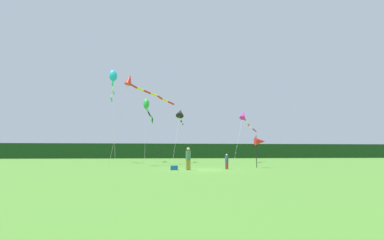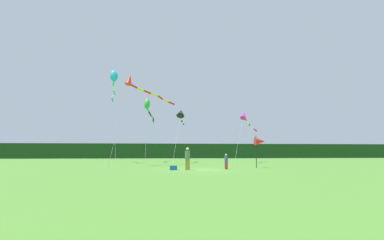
{
  "view_description": "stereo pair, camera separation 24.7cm",
  "coord_description": "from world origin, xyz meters",
  "px_view_note": "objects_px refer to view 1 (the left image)",
  "views": [
    {
      "loc": [
        -3.35,
        -22.68,
        1.31
      ],
      "look_at": [
        0.0,
        6.0,
        4.45
      ],
      "focal_mm": 27.93,
      "sensor_mm": 36.0,
      "label": 1
    },
    {
      "loc": [
        -3.1,
        -22.7,
        1.31
      ],
      "look_at": [
        0.0,
        6.0,
        4.45
      ],
      "focal_mm": 27.93,
      "sensor_mm": 36.0,
      "label": 2
    }
  ],
  "objects_px": {
    "banner_flag_pole": "(260,142)",
    "kite_red": "(137,85)",
    "cooler_box": "(174,168)",
    "person_adult": "(188,157)",
    "kite_magenta": "(245,118)",
    "kite_green": "(147,107)",
    "kite_cyan": "(113,79)",
    "person_child": "(227,161)",
    "kite_black": "(180,114)"
  },
  "relations": [
    {
      "from": "person_child",
      "to": "kite_magenta",
      "type": "height_order",
      "value": "kite_magenta"
    },
    {
      "from": "kite_red",
      "to": "kite_cyan",
      "type": "xyz_separation_m",
      "value": [
        -3.52,
        7.12,
        2.21
      ]
    },
    {
      "from": "kite_green",
      "to": "person_adult",
      "type": "bearing_deg",
      "value": -78.54
    },
    {
      "from": "kite_magenta",
      "to": "kite_black",
      "type": "height_order",
      "value": "kite_black"
    },
    {
      "from": "banner_flag_pole",
      "to": "kite_cyan",
      "type": "xyz_separation_m",
      "value": [
        -14.46,
        12.73,
        8.21
      ]
    },
    {
      "from": "kite_green",
      "to": "kite_red",
      "type": "relative_size",
      "value": 1.08
    },
    {
      "from": "cooler_box",
      "to": "kite_cyan",
      "type": "bearing_deg",
      "value": 114.38
    },
    {
      "from": "person_child",
      "to": "kite_cyan",
      "type": "xyz_separation_m",
      "value": [
        -11.05,
        14.66,
        9.79
      ]
    },
    {
      "from": "cooler_box",
      "to": "banner_flag_pole",
      "type": "relative_size",
      "value": 0.19
    },
    {
      "from": "kite_magenta",
      "to": "kite_black",
      "type": "xyz_separation_m",
      "value": [
        -8.4,
        1.37,
        0.65
      ]
    },
    {
      "from": "kite_red",
      "to": "person_adult",
      "type": "bearing_deg",
      "value": -61.95
    },
    {
      "from": "person_adult",
      "to": "kite_red",
      "type": "bearing_deg",
      "value": 118.05
    },
    {
      "from": "banner_flag_pole",
      "to": "kite_magenta",
      "type": "bearing_deg",
      "value": 78.57
    },
    {
      "from": "person_child",
      "to": "kite_green",
      "type": "height_order",
      "value": "kite_green"
    },
    {
      "from": "person_child",
      "to": "kite_red",
      "type": "bearing_deg",
      "value": 134.93
    },
    {
      "from": "person_adult",
      "to": "cooler_box",
      "type": "relative_size",
      "value": 3.14
    },
    {
      "from": "person_child",
      "to": "banner_flag_pole",
      "type": "height_order",
      "value": "banner_flag_pole"
    },
    {
      "from": "person_adult",
      "to": "cooler_box",
      "type": "height_order",
      "value": "person_adult"
    },
    {
      "from": "kite_green",
      "to": "kite_black",
      "type": "relative_size",
      "value": 1.31
    },
    {
      "from": "cooler_box",
      "to": "kite_black",
      "type": "relative_size",
      "value": 0.07
    },
    {
      "from": "kite_green",
      "to": "kite_black",
      "type": "xyz_separation_m",
      "value": [
        4.39,
        -1.72,
        -1.12
      ]
    },
    {
      "from": "person_adult",
      "to": "cooler_box",
      "type": "xyz_separation_m",
      "value": [
        -1.03,
        0.17,
        -0.77
      ]
    },
    {
      "from": "kite_black",
      "to": "kite_green",
      "type": "bearing_deg",
      "value": 158.66
    },
    {
      "from": "cooler_box",
      "to": "kite_green",
      "type": "height_order",
      "value": "kite_green"
    },
    {
      "from": "kite_green",
      "to": "kite_cyan",
      "type": "height_order",
      "value": "kite_cyan"
    },
    {
      "from": "banner_flag_pole",
      "to": "kite_magenta",
      "type": "height_order",
      "value": "kite_magenta"
    },
    {
      "from": "kite_green",
      "to": "kite_magenta",
      "type": "relative_size",
      "value": 1.03
    },
    {
      "from": "person_adult",
      "to": "kite_cyan",
      "type": "height_order",
      "value": "kite_cyan"
    },
    {
      "from": "cooler_box",
      "to": "person_adult",
      "type": "bearing_deg",
      "value": -9.35
    },
    {
      "from": "person_child",
      "to": "banner_flag_pole",
      "type": "bearing_deg",
      "value": 29.44
    },
    {
      "from": "banner_flag_pole",
      "to": "kite_black",
      "type": "bearing_deg",
      "value": 112.74
    },
    {
      "from": "person_adult",
      "to": "banner_flag_pole",
      "type": "height_order",
      "value": "banner_flag_pole"
    },
    {
      "from": "kite_green",
      "to": "kite_magenta",
      "type": "distance_m",
      "value": 13.28
    },
    {
      "from": "person_adult",
      "to": "kite_cyan",
      "type": "relative_size",
      "value": 0.14
    },
    {
      "from": "person_adult",
      "to": "kite_green",
      "type": "height_order",
      "value": "kite_green"
    },
    {
      "from": "kite_cyan",
      "to": "person_adult",
      "type": "bearing_deg",
      "value": -62.74
    },
    {
      "from": "person_child",
      "to": "banner_flag_pole",
      "type": "distance_m",
      "value": 4.23
    },
    {
      "from": "cooler_box",
      "to": "kite_magenta",
      "type": "xyz_separation_m",
      "value": [
        10.11,
        15.11,
        5.57
      ]
    },
    {
      "from": "kite_magenta",
      "to": "kite_cyan",
      "type": "height_order",
      "value": "kite_cyan"
    },
    {
      "from": "kite_green",
      "to": "kite_cyan",
      "type": "bearing_deg",
      "value": -145.03
    },
    {
      "from": "kite_magenta",
      "to": "person_adult",
      "type": "bearing_deg",
      "value": -120.7
    },
    {
      "from": "kite_black",
      "to": "kite_cyan",
      "type": "relative_size",
      "value": 0.66
    },
    {
      "from": "person_adult",
      "to": "person_child",
      "type": "bearing_deg",
      "value": 13.54
    },
    {
      "from": "person_child",
      "to": "kite_cyan",
      "type": "distance_m",
      "value": 20.8
    },
    {
      "from": "banner_flag_pole",
      "to": "kite_red",
      "type": "xyz_separation_m",
      "value": [
        -10.94,
        5.61,
        6.0
      ]
    },
    {
      "from": "kite_red",
      "to": "kite_black",
      "type": "relative_size",
      "value": 1.21
    },
    {
      "from": "kite_red",
      "to": "kite_magenta",
      "type": "distance_m",
      "value": 15.4
    },
    {
      "from": "person_adult",
      "to": "kite_red",
      "type": "relative_size",
      "value": 0.18
    },
    {
      "from": "person_adult",
      "to": "kite_magenta",
      "type": "height_order",
      "value": "kite_magenta"
    },
    {
      "from": "banner_flag_pole",
      "to": "kite_red",
      "type": "distance_m",
      "value": 13.68
    }
  ]
}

